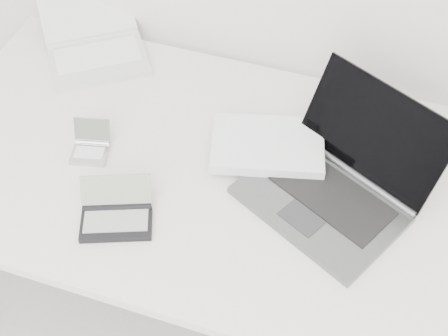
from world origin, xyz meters
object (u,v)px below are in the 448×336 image
(desk, at_px, (241,187))
(laptop_large, at_px, (311,169))
(netbook_open_white, at_px, (95,47))
(palmtop_charcoal, at_px, (116,216))

(desk, relative_size, laptop_large, 2.78)
(netbook_open_white, height_order, palmtop_charcoal, netbook_open_white)
(desk, distance_m, laptop_large, 0.18)
(laptop_large, bearing_deg, desk, -138.76)
(netbook_open_white, bearing_deg, desk, -65.32)
(laptop_large, relative_size, palmtop_charcoal, 2.93)
(desk, xyz_separation_m, palmtop_charcoal, (-0.23, -0.22, 0.06))
(desk, relative_size, netbook_open_white, 3.70)
(desk, bearing_deg, netbook_open_white, 150.32)
(laptop_large, height_order, netbook_open_white, laptop_large)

